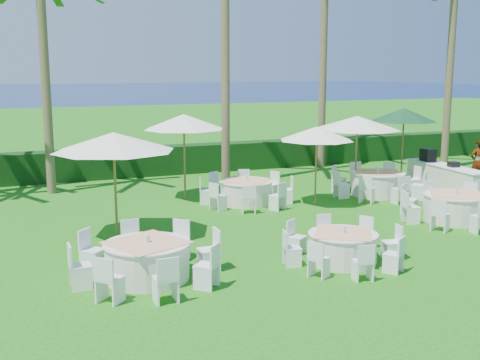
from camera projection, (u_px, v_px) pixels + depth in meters
The scene contains 19 objects.
ground at pixel (322, 248), 15.08m from camera, with size 120.00×120.00×0.00m, color #165B0F.
hedge at pixel (182, 159), 25.89m from camera, with size 34.00×1.00×1.20m, color black.
ocean at pixel (37, 93), 107.90m from camera, with size 260.00×260.00×0.00m, color #081157.
banquet_table_a at pixel (147, 260), 12.83m from camera, with size 3.24×3.24×0.98m.
banquet_table_b at pixel (343, 247), 13.94m from camera, with size 2.83×2.83×0.87m.
banquet_table_c at pixel (455, 207), 17.74m from camera, with size 3.21×3.21×0.97m.
banquet_table_e at pixel (246, 191), 20.03m from camera, with size 3.06×3.06×0.94m.
banquet_table_f at pixel (378, 183), 21.34m from camera, with size 3.33×3.33×1.00m.
umbrella_a at pixel (114, 142), 15.47m from camera, with size 3.19×3.19×2.83m.
umbrella_b at pixel (317, 134), 19.43m from camera, with size 2.44×2.44×2.60m.
umbrella_c at pixel (184, 122), 20.23m from camera, with size 2.76×2.76×2.94m.
umbrella_d at pixel (357, 123), 21.43m from camera, with size 3.11×3.11×2.78m.
umbrella_green at pixel (404, 115), 23.18m from camera, with size 2.56×2.56×2.94m.
buffet_table at pixel (445, 176), 22.43m from camera, with size 1.05×3.92×1.38m.
staff_person at pixel (478, 162), 23.17m from camera, with size 0.64×0.42×1.76m, color gray.
palm_b at pixel (45, 72), 20.99m from camera, with size 4.40×4.16×7.74m.
palm_c at pixel (225, 11), 21.86m from camera, with size 4.32×4.32×12.02m.
palm_d at pixel (323, 57), 26.66m from camera, with size 4.27×4.36×8.99m.
palm_e at pixel (450, 62), 26.05m from camera, with size 4.35×4.28×8.51m.
Camera 1 is at (-7.39, -12.66, 4.45)m, focal length 45.00 mm.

